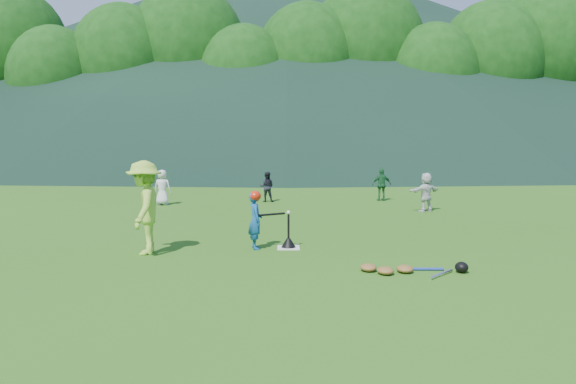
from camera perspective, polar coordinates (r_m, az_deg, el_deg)
The scene contains 15 objects.
ground at distance 11.53m, azimuth 0.05°, elevation -5.72°, with size 120.00×120.00×0.00m, color #2D5C15.
home_plate at distance 11.53m, azimuth 0.05°, elevation -5.67°, with size 0.45×0.45×0.02m, color silver.
baseball at distance 11.41m, azimuth 0.05°, elevation -2.09°, with size 0.08×0.08×0.08m, color white.
batter_child at distance 11.39m, azimuth -3.34°, elevation -2.91°, with size 0.42×0.28×1.16m, color #134C87.
adult_coach at distance 11.19m, azimuth -14.36°, elevation -1.53°, with size 1.18×0.68×1.82m, color #9BCC3C.
fielder_a at distance 18.94m, azimuth -12.64°, elevation 0.46°, with size 0.57×0.37×1.17m, color silver.
fielder_b at distance 19.39m, azimuth -2.17°, elevation 0.53°, with size 0.51×0.39×1.04m, color black.
fielder_c at distance 19.92m, azimuth 9.51°, elevation 0.75°, with size 0.67×0.28×1.14m, color #1A572B.
fielder_d at distance 17.42m, azimuth 13.84°, elevation -0.00°, with size 1.09×0.35×1.18m, color silver.
batting_tee at distance 11.51m, azimuth 0.05°, elevation -5.09°, with size 0.30×0.30×0.68m.
batter_gear at distance 11.33m, azimuth -3.23°, elevation -0.56°, with size 0.72×0.28×0.52m.
equipment_pile at distance 9.71m, azimuth 11.81°, elevation -7.65°, with size 1.80×0.77×0.19m.
outfield_fence at distance 39.33m, azimuth -0.15°, elevation 3.48°, with size 70.07×0.08×1.33m.
tree_line at distance 45.51m, azimuth 0.10°, elevation 13.27°, with size 70.04×11.40×14.82m.
distant_hills at distance 94.27m, azimuth -4.98°, elevation 13.53°, with size 155.00×140.00×32.00m.
Camera 1 is at (-0.06, -11.30, 2.31)m, focal length 35.00 mm.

